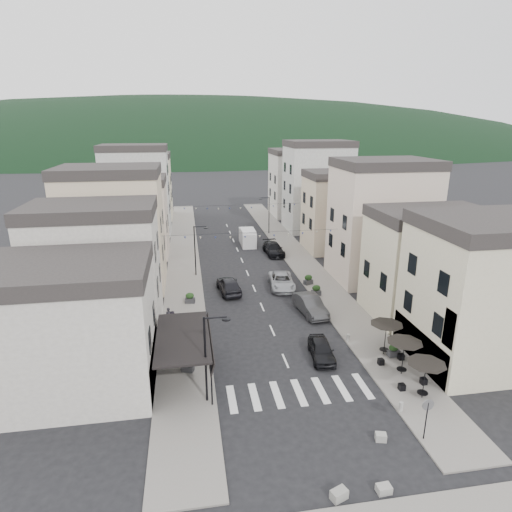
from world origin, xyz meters
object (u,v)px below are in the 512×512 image
at_px(parked_car_e, 229,285).
at_px(pedestrian_a, 169,317).
at_px(parked_car_c, 282,281).
at_px(parked_car_b, 310,305).
at_px(parked_car_d, 274,249).
at_px(pedestrian_b, 173,322).
at_px(delivery_van, 248,237).
at_px(parked_car_a, 321,350).

bearing_deg(parked_car_e, pedestrian_a, 43.63).
height_order(parked_car_c, pedestrian_a, pedestrian_a).
bearing_deg(parked_car_b, parked_car_c, 92.97).
xyz_separation_m(parked_car_c, pedestrian_a, (-11.78, -7.56, 0.19)).
bearing_deg(parked_car_d, parked_car_b, -94.31).
height_order(parked_car_b, pedestrian_b, pedestrian_b).
distance_m(parked_car_b, parked_car_c, 6.95).
xyz_separation_m(parked_car_b, delivery_van, (-2.40, 24.32, 0.35)).
relative_size(parked_car_a, parked_car_b, 0.80).
bearing_deg(pedestrian_a, parked_car_a, -30.38).
distance_m(parked_car_e, pedestrian_a, 9.29).
bearing_deg(pedestrian_b, parked_car_e, 80.32).
relative_size(parked_car_d, delivery_van, 1.06).
distance_m(parked_car_a, parked_car_c, 14.70).
bearing_deg(delivery_van, parked_car_a, -87.29).
height_order(parked_car_e, pedestrian_b, pedestrian_b).
distance_m(parked_car_e, pedestrian_b, 9.99).
xyz_separation_m(parked_car_c, pedestrian_b, (-11.39, -8.73, 0.28)).
relative_size(parked_car_c, pedestrian_a, 3.28).
height_order(parked_car_a, parked_car_e, parked_car_e).
relative_size(delivery_van, pedestrian_b, 2.76).
bearing_deg(pedestrian_b, pedestrian_a, 132.93).
bearing_deg(pedestrian_a, parked_car_e, 51.11).
distance_m(parked_car_a, pedestrian_a, 13.62).
bearing_deg(pedestrian_a, pedestrian_b, -70.22).
height_order(parked_car_c, parked_car_e, parked_car_e).
bearing_deg(parked_car_a, parked_car_c, 95.46).
bearing_deg(parked_car_e, parked_car_b, 131.41).
bearing_deg(parked_car_a, delivery_van, 97.96).
bearing_deg(delivery_van, parked_car_b, -83.44).
xyz_separation_m(parked_car_a, parked_car_c, (0.18, 14.69, 0.06)).
bearing_deg(pedestrian_b, parked_car_b, 32.90).
relative_size(parked_car_d, parked_car_e, 1.08).
height_order(parked_car_c, pedestrian_b, pedestrian_b).
height_order(parked_car_a, pedestrian_a, pedestrian_a).
relative_size(pedestrian_a, pedestrian_b, 0.91).
relative_size(parked_car_a, parked_car_c, 0.75).
bearing_deg(pedestrian_b, parked_car_a, -3.66).
xyz_separation_m(parked_car_c, parked_car_d, (1.62, 12.23, 0.02)).
bearing_deg(parked_car_c, delivery_van, 99.26).
distance_m(parked_car_b, pedestrian_a, 13.01).
relative_size(parked_car_c, parked_car_d, 1.02).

